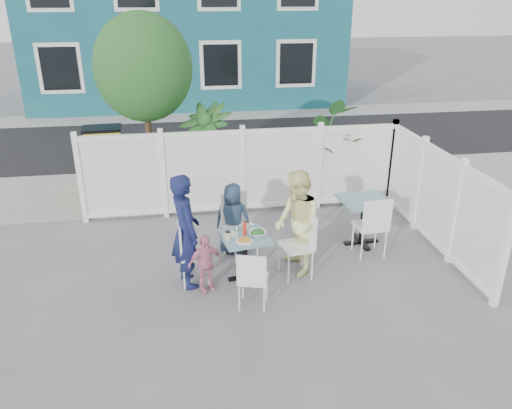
{
  "coord_description": "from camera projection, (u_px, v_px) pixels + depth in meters",
  "views": [
    {
      "loc": [
        -1.02,
        -6.26,
        3.87
      ],
      "look_at": [
        0.03,
        0.41,
        0.99
      ],
      "focal_mm": 35.0,
      "sensor_mm": 36.0,
      "label": 1
    }
  ],
  "objects": [
    {
      "name": "far_sidewalk",
      "position": [
        209.0,
        115.0,
        16.98
      ],
      "size": [
        24.0,
        1.6,
        0.01
      ],
      "primitive_type": "cube",
      "color": "gray",
      "rests_on": "ground"
    },
    {
      "name": "chair_left",
      "position": [
        188.0,
        249.0,
        7.03
      ],
      "size": [
        0.42,
        0.44,
        0.92
      ],
      "rotation": [
        0.0,
        0.0,
        -1.52
      ],
      "color": "white",
      "rests_on": "ground"
    },
    {
      "name": "plate_main",
      "position": [
        244.0,
        241.0,
        6.92
      ],
      "size": [
        0.23,
        0.23,
        0.01
      ],
      "primitive_type": "cylinder",
      "color": "white",
      "rests_on": "main_table"
    },
    {
      "name": "potted_shrub_a",
      "position": [
        205.0,
        154.0,
        9.71
      ],
      "size": [
        1.53,
        1.53,
        1.94
      ],
      "primitive_type": "imported",
      "rotation": [
        0.0,
        0.0,
        5.53
      ],
      "color": "#1C5022",
      "rests_on": "ground"
    },
    {
      "name": "building",
      "position": [
        186.0,
        17.0,
        18.81
      ],
      "size": [
        11.0,
        6.0,
        6.0
      ],
      "color": "#14526A",
      "rests_on": "ground"
    },
    {
      "name": "coffee_cup_a",
      "position": [
        228.0,
        236.0,
        6.95
      ],
      "size": [
        0.08,
        0.08,
        0.12
      ],
      "primitive_type": "cylinder",
      "color": "beige",
      "rests_on": "main_table"
    },
    {
      "name": "chair_back",
      "position": [
        238.0,
        220.0,
        7.81
      ],
      "size": [
        0.59,
        0.58,
        1.01
      ],
      "rotation": [
        0.0,
        0.0,
        3.52
      ],
      "color": "white",
      "rests_on": "ground"
    },
    {
      "name": "man",
      "position": [
        185.0,
        231.0,
        6.89
      ],
      "size": [
        0.56,
        0.69,
        1.66
      ],
      "primitive_type": "imported",
      "rotation": [
        0.0,
        0.0,
        1.86
      ],
      "color": "#131A43",
      "rests_on": "ground"
    },
    {
      "name": "toddler",
      "position": [
        205.0,
        263.0,
        6.88
      ],
      "size": [
        0.54,
        0.37,
        0.85
      ],
      "primitive_type": "imported",
      "rotation": [
        0.0,
        0.0,
        0.36
      ],
      "color": "pink",
      "rests_on": "ground"
    },
    {
      "name": "tree",
      "position": [
        143.0,
        68.0,
        9.1
      ],
      "size": [
        1.8,
        1.62,
        3.59
      ],
      "color": "#382316",
      "rests_on": "ground"
    },
    {
      "name": "woman",
      "position": [
        297.0,
        224.0,
        7.21
      ],
      "size": [
        0.67,
        0.82,
        1.57
      ],
      "primitive_type": "imported",
      "rotation": [
        0.0,
        0.0,
        -1.47
      ],
      "color": "#EFF357",
      "rests_on": "ground"
    },
    {
      "name": "main_table",
      "position": [
        245.0,
        246.0,
        7.13
      ],
      "size": [
        0.75,
        0.75,
        0.68
      ],
      "rotation": [
        0.0,
        0.0,
        0.17
      ],
      "color": "slate",
      "rests_on": "ground"
    },
    {
      "name": "boy",
      "position": [
        233.0,
        219.0,
        7.85
      ],
      "size": [
        0.65,
        0.52,
        1.16
      ],
      "primitive_type": "imported",
      "rotation": [
        0.0,
        0.0,
        2.85
      ],
      "color": "#23384F",
      "rests_on": "ground"
    },
    {
      "name": "ground",
      "position": [
        258.0,
        277.0,
        7.35
      ],
      "size": [
        80.0,
        80.0,
        0.0
      ],
      "primitive_type": "plane",
      "color": "slate"
    },
    {
      "name": "chair_spare",
      "position": [
        373.0,
        223.0,
        7.71
      ],
      "size": [
        0.48,
        0.46,
        1.01
      ],
      "rotation": [
        0.0,
        0.0,
        0.04
      ],
      "color": "white",
      "rests_on": "ground"
    },
    {
      "name": "chair_near",
      "position": [
        252.0,
        276.0,
        6.44
      ],
      "size": [
        0.47,
        0.46,
        0.84
      ],
      "rotation": [
        0.0,
        0.0,
        -0.28
      ],
      "color": "white",
      "rests_on": "ground"
    },
    {
      "name": "ketchup_bottle",
      "position": [
        245.0,
        229.0,
        7.07
      ],
      "size": [
        0.05,
        0.05,
        0.17
      ],
      "primitive_type": "cylinder",
      "color": "red",
      "rests_on": "main_table"
    },
    {
      "name": "pepper_shaker",
      "position": [
        237.0,
        227.0,
        7.26
      ],
      "size": [
        0.03,
        0.03,
        0.07
      ],
      "primitive_type": "cylinder",
      "color": "black",
      "rests_on": "main_table"
    },
    {
      "name": "utility_cabinet",
      "position": [
        106.0,
        160.0,
        10.36
      ],
      "size": [
        0.73,
        0.54,
        1.3
      ],
      "primitive_type": "cube",
      "rotation": [
        0.0,
        0.0,
        0.06
      ],
      "color": "gold",
      "rests_on": "ground"
    },
    {
      "name": "coffee_cup_b",
      "position": [
        246.0,
        225.0,
        7.27
      ],
      "size": [
        0.07,
        0.07,
        0.11
      ],
      "primitive_type": "cylinder",
      "color": "beige",
      "rests_on": "main_table"
    },
    {
      "name": "potted_shrub_b",
      "position": [
        318.0,
        152.0,
        9.96
      ],
      "size": [
        1.46,
        1.68,
        1.84
      ],
      "primitive_type": "imported",
      "rotation": [
        0.0,
        0.0,
        1.59
      ],
      "color": "#1C5022",
      "rests_on": "ground"
    },
    {
      "name": "plate_side",
      "position": [
        231.0,
        234.0,
        7.11
      ],
      "size": [
        0.22,
        0.22,
        0.01
      ],
      "primitive_type": "cylinder",
      "color": "white",
      "rests_on": "main_table"
    },
    {
      "name": "near_sidewalk",
      "position": [
        230.0,
        186.0,
        10.8
      ],
      "size": [
        24.0,
        2.6,
        0.01
      ],
      "primitive_type": "cube",
      "color": "gray",
      "rests_on": "ground"
    },
    {
      "name": "fence_back",
      "position": [
        243.0,
        173.0,
        9.24
      ],
      "size": [
        5.86,
        0.08,
        1.6
      ],
      "color": "white",
      "rests_on": "ground"
    },
    {
      "name": "salad_bowl",
      "position": [
        258.0,
        233.0,
        7.08
      ],
      "size": [
        0.25,
        0.25,
        0.06
      ],
      "primitive_type": "imported",
      "color": "white",
      "rests_on": "main_table"
    },
    {
      "name": "street",
      "position": [
        216.0,
        140.0,
        14.16
      ],
      "size": [
        24.0,
        5.0,
        0.01
      ],
      "primitive_type": "cube",
      "color": "black",
      "rests_on": "ground"
    },
    {
      "name": "spare_table",
      "position": [
        364.0,
        210.0,
        8.11
      ],
      "size": [
        0.79,
        0.79,
        0.79
      ],
      "rotation": [
        0.0,
        0.0,
        0.06
      ],
      "color": "slate",
      "rests_on": "ground"
    },
    {
      "name": "salt_shaker",
      "position": [
        237.0,
        228.0,
        7.24
      ],
      "size": [
        0.03,
        0.03,
        0.07
      ],
      "primitive_type": "cylinder",
      "color": "white",
      "rests_on": "main_table"
    },
    {
      "name": "fence_right",
      "position": [
        436.0,
        200.0,
        8.02
      ],
      "size": [
        0.08,
        3.66,
        1.6
      ],
      "rotation": [
        0.0,
        0.0,
        1.57
      ],
      "color": "white",
      "rests_on": "ground"
    },
    {
      "name": "chair_right",
      "position": [
        302.0,
        240.0,
        7.2
      ],
      "size": [
        0.5,
        0.52,
        0.99
      ],
      "rotation": [
        0.0,
        0.0,
        1.73
      ],
      "color": "white",
      "rests_on": "ground"
    }
  ]
}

